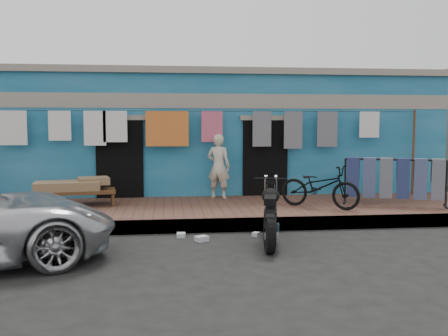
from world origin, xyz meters
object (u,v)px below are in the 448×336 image
motorcycle (270,212)px  jeans_rack (394,181)px  seated_person (219,166)px  charpoy (76,192)px  bicycle (320,182)px

motorcycle → jeans_rack: (3.18, 2.15, 0.25)m
seated_person → motorcycle: seated_person is taller
seated_person → jeans_rack: size_ratio=0.70×
seated_person → charpoy: 3.26m
seated_person → bicycle: size_ratio=0.89×
bicycle → charpoy: size_ratio=0.94×
jeans_rack → motorcycle: bearing=-145.9°
seated_person → jeans_rack: 3.94m
motorcycle → bicycle: bearing=66.1°
bicycle → motorcycle: 2.46m
motorcycle → charpoy: (-3.63, 2.81, 0.01)m
bicycle → motorcycle: bicycle is taller
jeans_rack → seated_person: bearing=159.2°
seated_person → charpoy: seated_person is taller
bicycle → charpoy: bearing=118.7°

